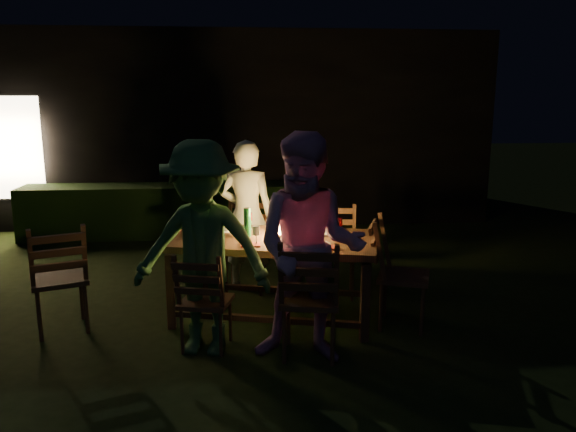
{
  "coord_description": "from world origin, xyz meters",
  "views": [
    {
      "loc": [
        0.7,
        -4.98,
        2.16
      ],
      "look_at": [
        1.2,
        0.49,
        0.97
      ],
      "focal_mm": 35.0,
      "sensor_mm": 36.0,
      "label": 1
    }
  ],
  "objects": [
    {
      "name": "chair_far_right",
      "position": [
        1.76,
        0.85,
        0.31
      ],
      "size": [
        0.52,
        0.55,
        1.01
      ],
      "rotation": [
        0.0,
        0.0,
        2.97
      ],
      "color": "#512F1B",
      "rests_on": "ground"
    },
    {
      "name": "chair_far_left",
      "position": [
        0.79,
        1.1,
        0.32
      ],
      "size": [
        0.55,
        0.57,
        1.04
      ],
      "rotation": [
        0.0,
        0.0,
        2.96
      ],
      "color": "#512F1B",
      "rests_on": "ground"
    },
    {
      "name": "bottle_bucket_a",
      "position": [
        0.18,
        2.32,
        0.87
      ],
      "size": [
        0.07,
        0.07,
        0.32
      ],
      "primitive_type": "cylinder",
      "color": "#0F471E",
      "rests_on": "side_table"
    },
    {
      "name": "chair_near_right",
      "position": [
        1.28,
        -0.62,
        0.33
      ],
      "size": [
        0.57,
        0.6,
        1.08
      ],
      "rotation": [
        0.0,
        0.0,
        -0.19
      ],
      "color": "#512F1B",
      "rests_on": "ground"
    },
    {
      "name": "wineglass_b",
      "position": [
        0.31,
        0.3,
        0.91
      ],
      "size": [
        0.06,
        0.06,
        0.18
      ],
      "primitive_type": null,
      "color": "#59070F",
      "rests_on": "dining_table"
    },
    {
      "name": "person_house_side",
      "position": [
        0.8,
        1.14,
        0.84
      ],
      "size": [
        0.7,
        0.54,
        1.69
      ],
      "primitive_type": "imported",
      "rotation": [
        0.0,
        0.0,
        2.89
      ],
      "color": "beige",
      "rests_on": "ground"
    },
    {
      "name": "napkin_right",
      "position": [
        1.49,
        -0.19,
        0.83
      ],
      "size": [
        0.18,
        0.14,
        0.01
      ],
      "primitive_type": "cube",
      "color": "red",
      "rests_on": "dining_table"
    },
    {
      "name": "napkin_left",
      "position": [
        0.81,
        -0.04,
        0.83
      ],
      "size": [
        0.18,
        0.14,
        0.01
      ],
      "primitive_type": "cube",
      "color": "red",
      "rests_on": "dining_table"
    },
    {
      "name": "bottle_table",
      "position": [
        0.79,
        0.3,
        0.96
      ],
      "size": [
        0.07,
        0.07,
        0.28
      ],
      "primitive_type": "cylinder",
      "color": "#0F471E",
      "rests_on": "dining_table"
    },
    {
      "name": "plate_far_right",
      "position": [
        1.52,
        0.34,
        0.83
      ],
      "size": [
        0.25,
        0.25,
        0.01
      ],
      "primitive_type": "cylinder",
      "color": "white",
      "rests_on": "dining_table"
    },
    {
      "name": "chair_spare",
      "position": [
        -0.95,
        0.1,
        0.33
      ],
      "size": [
        0.64,
        0.66,
        1.09
      ],
      "rotation": [
        0.0,
        0.0,
        0.36
      ],
      "color": "#512F1B",
      "rests_on": "ground"
    },
    {
      "name": "ice_bucket",
      "position": [
        0.23,
        2.36,
        0.82
      ],
      "size": [
        0.3,
        0.3,
        0.22
      ],
      "primitive_type": "cylinder",
      "color": "#A5A8AD",
      "rests_on": "side_table"
    },
    {
      "name": "person_opp_right",
      "position": [
        1.27,
        -0.67,
        0.94
      ],
      "size": [
        1.06,
        0.92,
        1.89
      ],
      "primitive_type": "imported",
      "rotation": [
        0.0,
        0.0,
        -0.25
      ],
      "color": "#D794C3",
      "rests_on": "ground"
    },
    {
      "name": "person_opp_left",
      "position": [
        0.4,
        -0.45,
        0.91
      ],
      "size": [
        1.3,
        0.94,
        1.81
      ],
      "primitive_type": "imported",
      "rotation": [
        0.0,
        0.0,
        -0.25
      ],
      "color": "#3E743A",
      "rests_on": "ground"
    },
    {
      "name": "lantern",
      "position": [
        1.1,
        0.27,
        0.98
      ],
      "size": [
        0.16,
        0.16,
        0.35
      ],
      "color": "white",
      "rests_on": "dining_table"
    },
    {
      "name": "dining_table",
      "position": [
        1.03,
        0.24,
        0.74
      ],
      "size": [
        2.15,
        1.43,
        0.82
      ],
      "rotation": [
        0.0,
        0.0,
        -0.25
      ],
      "color": "#512F1B",
      "rests_on": "ground"
    },
    {
      "name": "chair_near_left",
      "position": [
        0.41,
        -0.4,
        0.28
      ],
      "size": [
        0.51,
        0.53,
        0.93
      ],
      "rotation": [
        0.0,
        0.0,
        -0.24
      ],
      "color": "#512F1B",
      "rests_on": "ground"
    },
    {
      "name": "plate_near_left",
      "position": [
        0.45,
        0.16,
        0.83
      ],
      "size": [
        0.25,
        0.25,
        0.01
      ],
      "primitive_type": "cylinder",
      "color": "white",
      "rests_on": "dining_table"
    },
    {
      "name": "chair_end",
      "position": [
        2.23,
        -0.06,
        0.33
      ],
      "size": [
        0.65,
        0.63,
        1.08
      ],
      "rotation": [
        0.0,
        0.0,
        -1.93
      ],
      "color": "#512F1B",
      "rests_on": "ground"
    },
    {
      "name": "garden_envelope",
      "position": [
        -0.01,
        6.15,
        1.58
      ],
      "size": [
        40.0,
        40.0,
        3.2
      ],
      "color": "black",
      "rests_on": "ground"
    },
    {
      "name": "wineglass_a",
      "position": [
        0.81,
        0.58,
        0.91
      ],
      "size": [
        0.06,
        0.06,
        0.18
      ],
      "primitive_type": null,
      "color": "#59070F",
      "rests_on": "dining_table"
    },
    {
      "name": "bottle_bucket_b",
      "position": [
        0.28,
        2.4,
        0.87
      ],
      "size": [
        0.07,
        0.07,
        0.32
      ],
      "primitive_type": "cylinder",
      "color": "#0F471E",
      "rests_on": "side_table"
    },
    {
      "name": "phone",
      "position": [
        0.36,
        0.1,
        0.82
      ],
      "size": [
        0.14,
        0.07,
        0.01
      ],
      "primitive_type": "cube",
      "color": "black",
      "rests_on": "dining_table"
    },
    {
      "name": "plate_near_right",
      "position": [
        1.42,
        -0.09,
        0.83
      ],
      "size": [
        0.25,
        0.25,
        0.01
      ],
      "primitive_type": "cylinder",
      "color": "white",
      "rests_on": "dining_table"
    },
    {
      "name": "plate_far_left",
      "position": [
        0.56,
        0.59,
        0.83
      ],
      "size": [
        0.25,
        0.25,
        0.01
      ],
      "primitive_type": "cylinder",
      "color": "white",
      "rests_on": "dining_table"
    },
    {
      "name": "wineglass_e",
      "position": [
        0.86,
        -0.03,
        0.91
      ],
      "size": [
        0.06,
        0.06,
        0.18
      ],
      "primitive_type": null,
      "color": "silver",
      "rests_on": "dining_table"
    },
    {
      "name": "wineglass_c",
      "position": [
        1.26,
        -0.11,
        0.91
      ],
      "size": [
        0.06,
        0.06,
        0.18
      ],
      "primitive_type": null,
      "color": "#59070F",
      "rests_on": "dining_table"
    },
    {
      "name": "side_table",
      "position": [
        0.23,
        2.36,
        0.62
      ],
      "size": [
        0.52,
        0.52,
        0.71
      ],
      "color": "olive",
      "rests_on": "ground"
    },
    {
      "name": "wineglass_d",
      "position": [
        1.68,
        0.26,
        0.91
      ],
      "size": [
        0.06,
        0.06,
        0.18
      ],
      "primitive_type": null,
      "color": "#59070F",
      "rests_on": "dining_table"
    }
  ]
}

